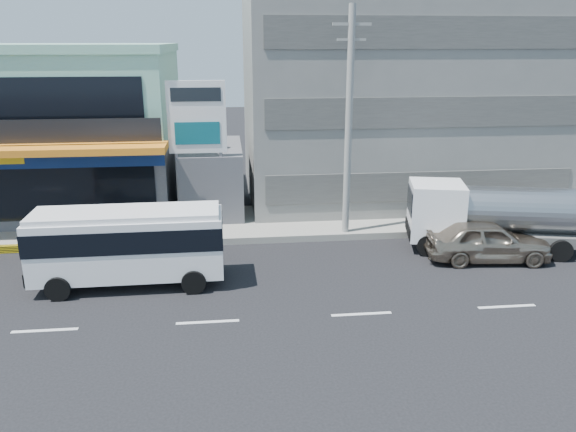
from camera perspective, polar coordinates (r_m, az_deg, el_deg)
The scene contains 12 objects.
ground at distance 18.36m, azimuth -8.16°, elevation -10.62°, with size 120.00×120.00×0.00m, color black.
sidewalk at distance 27.38m, azimuth 2.88°, elevation -0.51°, with size 70.00×5.00×0.30m, color gray.
shop_building at distance 31.74m, azimuth -22.50°, elevation 7.84°, with size 12.40×11.70×8.00m.
concrete_building at distance 32.57m, azimuth 10.49°, elevation 14.39°, with size 16.00×12.00×14.00m, color gray.
gap_structure at distance 29.03m, azimuth -7.67°, elevation 3.69°, with size 3.00×6.00×3.50m, color #4D4C51.
satellite_dish at distance 27.67m, azimuth -7.86°, elevation 6.87°, with size 1.50×1.50×0.15m, color slate.
billboard at distance 25.70m, azimuth -9.21°, elevation 9.06°, with size 2.60×0.18×6.90m.
utility_pole_near at distance 24.41m, azimuth 6.19°, elevation 9.27°, with size 1.60×0.30×10.00m.
minibus at distance 20.95m, azimuth -15.93°, elevation -2.46°, with size 6.79×2.44×2.83m.
sedan at distance 24.07m, azimuth 19.59°, elevation -2.35°, with size 1.99×4.95×1.69m, color tan.
tanker_truck at distance 25.08m, azimuth 19.79°, elevation 0.07°, with size 7.54×3.67×2.86m.
motorcycle_rider at distance 23.10m, azimuth -23.34°, elevation -4.06°, with size 1.67×0.79×2.07m.
Camera 1 is at (0.80, -16.20, 8.59)m, focal length 35.00 mm.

